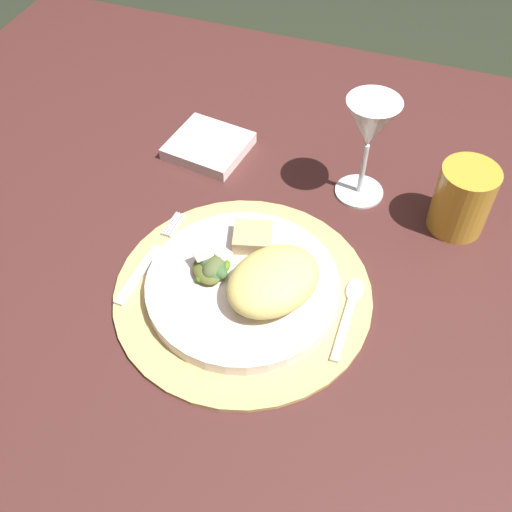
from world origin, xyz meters
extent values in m
plane|color=#272D1F|center=(0.00, 0.00, 0.00)|extent=(6.00, 6.00, 0.00)
cube|color=#44211F|center=(0.00, 0.00, 0.74)|extent=(1.46, 1.04, 0.02)
cylinder|color=#482420|center=(-0.66, 0.45, 0.36)|extent=(0.06, 0.06, 0.73)
cylinder|color=tan|center=(-0.04, -0.11, 0.75)|extent=(0.33, 0.33, 0.01)
cylinder|color=silver|center=(-0.04, -0.11, 0.77)|extent=(0.25, 0.25, 0.02)
ellipsoid|color=#E1D06D|center=(0.00, -0.11, 0.80)|extent=(0.14, 0.16, 0.05)
ellipsoid|color=#515724|center=(-0.09, -0.11, 0.78)|extent=(0.06, 0.06, 0.02)
ellipsoid|color=#38592E|center=(-0.08, -0.10, 0.79)|extent=(0.05, 0.04, 0.02)
ellipsoid|color=#295B36|center=(-0.08, -0.10, 0.79)|extent=(0.05, 0.06, 0.02)
ellipsoid|color=#4C5931|center=(-0.08, -0.10, 0.79)|extent=(0.03, 0.04, 0.02)
ellipsoid|color=#477A18|center=(-0.08, -0.11, 0.78)|extent=(0.05, 0.06, 0.01)
cube|color=beige|center=(-0.10, -0.10, 0.80)|extent=(0.03, 0.03, 0.01)
cube|color=beige|center=(-0.08, -0.08, 0.79)|extent=(0.03, 0.02, 0.01)
cube|color=tan|center=(-0.05, -0.04, 0.79)|extent=(0.06, 0.06, 0.02)
cube|color=silver|center=(-0.18, -0.13, 0.76)|extent=(0.02, 0.10, 0.00)
cube|color=silver|center=(-0.18, -0.03, 0.76)|extent=(0.00, 0.05, 0.00)
cube|color=silver|center=(-0.18, -0.03, 0.76)|extent=(0.00, 0.05, 0.00)
cube|color=silver|center=(-0.17, -0.03, 0.76)|extent=(0.00, 0.05, 0.00)
cube|color=silver|center=(-0.17, -0.03, 0.76)|extent=(0.00, 0.05, 0.00)
cube|color=silver|center=(0.10, -0.12, 0.76)|extent=(0.01, 0.10, 0.00)
ellipsoid|color=silver|center=(0.09, -0.06, 0.76)|extent=(0.02, 0.04, 0.01)
cube|color=white|center=(-0.19, 0.14, 0.76)|extent=(0.13, 0.12, 0.02)
cylinder|color=silver|center=(0.06, 0.13, 0.75)|extent=(0.07, 0.07, 0.00)
cylinder|color=silver|center=(0.06, 0.13, 0.80)|extent=(0.01, 0.01, 0.09)
cone|color=silver|center=(0.06, 0.13, 0.88)|extent=(0.07, 0.07, 0.07)
cylinder|color=gold|center=(0.20, 0.11, 0.80)|extent=(0.08, 0.08, 0.10)
camera|label=1|loc=(0.13, -0.54, 1.38)|focal=42.58mm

